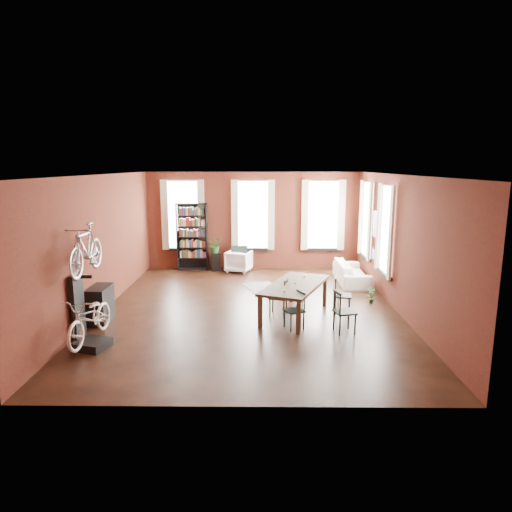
{
  "coord_description": "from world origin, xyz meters",
  "views": [
    {
      "loc": [
        0.26,
        -10.5,
        3.42
      ],
      "look_at": [
        0.14,
        0.6,
        1.19
      ],
      "focal_mm": 32.0,
      "sensor_mm": 36.0,
      "label": 1
    }
  ],
  "objects_px": {
    "dining_chair_a": "(294,310)",
    "bookshelf": "(192,237)",
    "bicycle_floor": "(89,297)",
    "dining_chair_b": "(278,297)",
    "dining_chair_c": "(345,312)",
    "console_table": "(100,304)",
    "plant_stand": "(216,262)",
    "white_armchair": "(239,260)",
    "dining_table": "(295,300)",
    "dining_chair_d": "(343,295)",
    "bike_trainer": "(93,344)",
    "cream_sofa": "(352,269)"
  },
  "relations": [
    {
      "from": "bookshelf",
      "to": "bike_trainer",
      "type": "bearing_deg",
      "value": -97.88
    },
    {
      "from": "dining_chair_a",
      "to": "white_armchair",
      "type": "relative_size",
      "value": 1.06
    },
    {
      "from": "dining_chair_c",
      "to": "bike_trainer",
      "type": "relative_size",
      "value": 1.65
    },
    {
      "from": "bookshelf",
      "to": "bicycle_floor",
      "type": "height_order",
      "value": "bookshelf"
    },
    {
      "from": "bookshelf",
      "to": "dining_chair_c",
      "type": "bearing_deg",
      "value": -55.4
    },
    {
      "from": "dining_chair_b",
      "to": "dining_chair_c",
      "type": "xyz_separation_m",
      "value": [
        1.33,
        -1.08,
        0.01
      ]
    },
    {
      "from": "white_armchair",
      "to": "bike_trainer",
      "type": "bearing_deg",
      "value": 85.59
    },
    {
      "from": "dining_chair_a",
      "to": "dining_chair_d",
      "type": "distance_m",
      "value": 1.59
    },
    {
      "from": "bike_trainer",
      "to": "dining_chair_a",
      "type": "bearing_deg",
      "value": 15.91
    },
    {
      "from": "white_armchair",
      "to": "bike_trainer",
      "type": "relative_size",
      "value": 1.41
    },
    {
      "from": "plant_stand",
      "to": "bicycle_floor",
      "type": "xyz_separation_m",
      "value": [
        -1.72,
        -6.51,
        0.7
      ]
    },
    {
      "from": "dining_chair_a",
      "to": "plant_stand",
      "type": "relative_size",
      "value": 1.36
    },
    {
      "from": "dining_table",
      "to": "bookshelf",
      "type": "distance_m",
      "value": 5.71
    },
    {
      "from": "bike_trainer",
      "to": "console_table",
      "type": "bearing_deg",
      "value": 103.28
    },
    {
      "from": "dining_chair_b",
      "to": "cream_sofa",
      "type": "relative_size",
      "value": 0.42
    },
    {
      "from": "bike_trainer",
      "to": "plant_stand",
      "type": "xyz_separation_m",
      "value": [
        1.71,
        6.53,
        0.22
      ]
    },
    {
      "from": "white_armchair",
      "to": "console_table",
      "type": "xyz_separation_m",
      "value": [
        -2.82,
        -4.86,
        0.02
      ]
    },
    {
      "from": "dining_chair_c",
      "to": "dining_chair_d",
      "type": "bearing_deg",
      "value": -20.9
    },
    {
      "from": "dining_chair_b",
      "to": "dining_chair_c",
      "type": "bearing_deg",
      "value": 64.09
    },
    {
      "from": "bike_trainer",
      "to": "bicycle_floor",
      "type": "distance_m",
      "value": 0.92
    },
    {
      "from": "dining_chair_b",
      "to": "white_armchair",
      "type": "height_order",
      "value": "dining_chair_b"
    },
    {
      "from": "bike_trainer",
      "to": "plant_stand",
      "type": "bearing_deg",
      "value": 75.34
    },
    {
      "from": "bicycle_floor",
      "to": "dining_chair_b",
      "type": "bearing_deg",
      "value": 34.0
    },
    {
      "from": "bookshelf",
      "to": "white_armchair",
      "type": "height_order",
      "value": "bookshelf"
    },
    {
      "from": "dining_chair_a",
      "to": "white_armchair",
      "type": "height_order",
      "value": "dining_chair_a"
    },
    {
      "from": "dining_chair_a",
      "to": "bookshelf",
      "type": "bearing_deg",
      "value": -176.63
    },
    {
      "from": "console_table",
      "to": "bicycle_floor",
      "type": "height_order",
      "value": "bicycle_floor"
    },
    {
      "from": "white_armchair",
      "to": "plant_stand",
      "type": "bearing_deg",
      "value": 3.98
    },
    {
      "from": "dining_chair_b",
      "to": "console_table",
      "type": "xyz_separation_m",
      "value": [
        -3.95,
        -0.49,
        -0.03
      ]
    },
    {
      "from": "bookshelf",
      "to": "plant_stand",
      "type": "bearing_deg",
      "value": -12.21
    },
    {
      "from": "dining_chair_b",
      "to": "dining_chair_d",
      "type": "bearing_deg",
      "value": 109.34
    },
    {
      "from": "cream_sofa",
      "to": "bike_trainer",
      "type": "xyz_separation_m",
      "value": [
        -5.88,
        -5.0,
        -0.33
      ]
    },
    {
      "from": "dining_table",
      "to": "console_table",
      "type": "xyz_separation_m",
      "value": [
        -4.32,
        -0.42,
        0.02
      ]
    },
    {
      "from": "bike_trainer",
      "to": "bicycle_floor",
      "type": "relative_size",
      "value": 0.32
    },
    {
      "from": "plant_stand",
      "to": "bicycle_floor",
      "type": "height_order",
      "value": "bicycle_floor"
    },
    {
      "from": "white_armchair",
      "to": "bike_trainer",
      "type": "height_order",
      "value": "white_armchair"
    },
    {
      "from": "cream_sofa",
      "to": "bike_trainer",
      "type": "height_order",
      "value": "cream_sofa"
    },
    {
      "from": "dining_chair_c",
      "to": "white_armchair",
      "type": "bearing_deg",
      "value": 11.25
    },
    {
      "from": "white_armchair",
      "to": "bookshelf",
      "type": "bearing_deg",
      "value": 4.31
    },
    {
      "from": "dining_table",
      "to": "dining_chair_b",
      "type": "height_order",
      "value": "dining_chair_b"
    },
    {
      "from": "bookshelf",
      "to": "bike_trainer",
      "type": "distance_m",
      "value": 6.84
    },
    {
      "from": "dining_table",
      "to": "dining_chair_b",
      "type": "distance_m",
      "value": 0.39
    },
    {
      "from": "dining_chair_c",
      "to": "console_table",
      "type": "xyz_separation_m",
      "value": [
        -5.28,
        0.59,
        -0.04
      ]
    },
    {
      "from": "white_armchair",
      "to": "bike_trainer",
      "type": "distance_m",
      "value": 6.82
    },
    {
      "from": "dining_chair_a",
      "to": "bookshelf",
      "type": "distance_m",
      "value": 6.36
    },
    {
      "from": "dining_chair_b",
      "to": "bike_trainer",
      "type": "height_order",
      "value": "dining_chair_b"
    },
    {
      "from": "dining_chair_b",
      "to": "console_table",
      "type": "distance_m",
      "value": 3.98
    },
    {
      "from": "dining_chair_a",
      "to": "white_armchair",
      "type": "distance_m",
      "value": 5.43
    },
    {
      "from": "bicycle_floor",
      "to": "white_armchair",
      "type": "bearing_deg",
      "value": 73.97
    },
    {
      "from": "bike_trainer",
      "to": "bicycle_floor",
      "type": "xyz_separation_m",
      "value": [
        -0.01,
        0.02,
        0.92
      ]
    }
  ]
}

